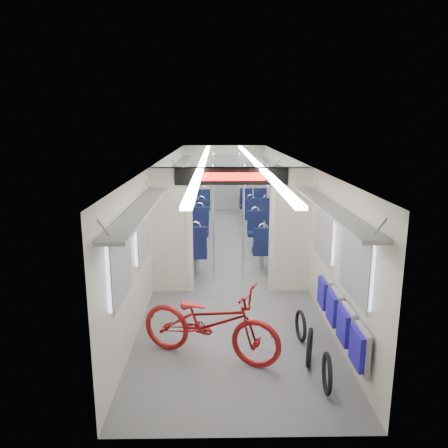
% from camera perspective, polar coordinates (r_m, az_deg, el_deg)
% --- Properties ---
extents(carriage, '(12.00, 12.02, 2.31)m').
position_cam_1_polar(carriage, '(9.62, 0.60, 3.68)').
color(carriage, '#515456').
rests_on(carriage, ground).
extents(bicycle, '(2.05, 1.34, 1.02)m').
position_cam_1_polar(bicycle, '(5.88, -1.85, -12.69)').
color(bicycle, maroon).
rests_on(bicycle, ground).
extents(flip_bench, '(0.12, 2.08, 0.49)m').
position_cam_1_polar(flip_bench, '(6.05, 14.89, -11.64)').
color(flip_bench, gray).
rests_on(flip_bench, carriage).
extents(bike_hoop_a, '(0.09, 0.50, 0.49)m').
position_cam_1_polar(bike_hoop_a, '(5.46, 13.28, -18.68)').
color(bike_hoop_a, black).
rests_on(bike_hoop_a, ground).
extents(bike_hoop_b, '(0.19, 0.51, 0.51)m').
position_cam_1_polar(bike_hoop_b, '(5.92, 11.09, -15.76)').
color(bike_hoop_b, black).
rests_on(bike_hoop_b, ground).
extents(bike_hoop_c, '(0.09, 0.46, 0.46)m').
position_cam_1_polar(bike_hoop_c, '(6.53, 9.98, -13.15)').
color(bike_hoop_c, black).
rests_on(bike_hoop_c, ground).
extents(seat_bay_near_left, '(0.94, 2.23, 1.15)m').
position_cam_1_polar(seat_bay_near_left, '(9.96, -4.82, -1.56)').
color(seat_bay_near_left, '#0C1336').
rests_on(seat_bay_near_left, ground).
extents(seat_bay_near_right, '(0.88, 1.91, 1.05)m').
position_cam_1_polar(seat_bay_near_right, '(10.07, 5.89, -1.66)').
color(seat_bay_near_right, '#0C1336').
rests_on(seat_bay_near_right, ground).
extents(seat_bay_far_left, '(0.91, 2.06, 1.10)m').
position_cam_1_polar(seat_bay_far_left, '(13.24, -3.86, 2.01)').
color(seat_bay_far_left, '#0C1336').
rests_on(seat_bay_far_left, ground).
extents(seat_bay_far_right, '(0.91, 2.05, 1.09)m').
position_cam_1_polar(seat_bay_far_right, '(13.53, 4.13, 2.23)').
color(seat_bay_far_right, '#0C1336').
rests_on(seat_bay_far_right, ground).
extents(stanchion_near_left, '(0.04, 0.04, 2.30)m').
position_cam_1_polar(stanchion_near_left, '(8.52, -1.36, 0.05)').
color(stanchion_near_left, silver).
rests_on(stanchion_near_left, ground).
extents(stanchion_near_right, '(0.04, 0.04, 2.30)m').
position_cam_1_polar(stanchion_near_right, '(8.53, 2.56, 0.06)').
color(stanchion_near_right, silver).
rests_on(stanchion_near_right, ground).
extents(stanchion_far_left, '(0.04, 0.04, 2.30)m').
position_cam_1_polar(stanchion_far_left, '(11.76, -1.34, 3.65)').
color(stanchion_far_left, silver).
rests_on(stanchion_far_left, ground).
extents(stanchion_far_right, '(0.04, 0.04, 2.30)m').
position_cam_1_polar(stanchion_far_right, '(11.74, 1.94, 3.63)').
color(stanchion_far_right, silver).
rests_on(stanchion_far_right, ground).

